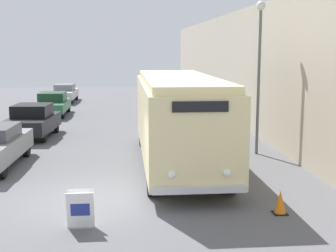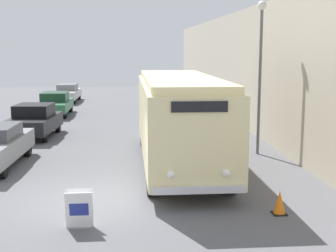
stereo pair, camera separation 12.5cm
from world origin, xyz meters
name	(u,v)px [view 1 (the left image)]	position (x,y,z in m)	size (l,w,h in m)	color
ground_plane	(89,199)	(0.00, 0.00, 0.00)	(80.00, 80.00, 0.00)	#56565B
building_wall_right	(255,70)	(7.56, 10.00, 3.17)	(0.30, 60.00, 6.35)	#B2A893
vintage_bus	(178,116)	(2.99, 3.77, 1.83)	(2.66, 10.09, 3.26)	black
sign_board	(81,210)	(-0.03, -2.15, 0.44)	(0.65, 0.34, 0.91)	gray
streetlamp	(259,56)	(6.39, 5.29, 3.97)	(0.36, 0.36, 6.08)	#595E60
parked_car_mid	(32,121)	(-3.41, 9.85, 0.80)	(2.25, 4.14, 1.59)	black
parked_car_far	(53,104)	(-3.57, 17.44, 0.76)	(1.88, 4.45, 1.49)	black
parked_car_distant	(65,93)	(-3.76, 25.26, 0.74)	(1.79, 4.77, 1.43)	black
traffic_cone	(280,202)	(5.04, -1.67, 0.31)	(0.36, 0.36, 0.63)	black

